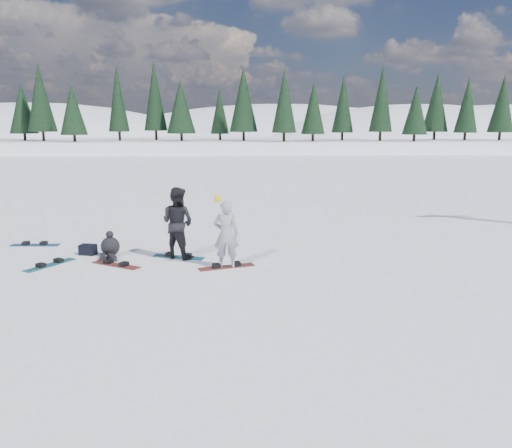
{
  "coord_description": "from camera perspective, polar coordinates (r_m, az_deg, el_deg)",
  "views": [
    {
      "loc": [
        0.51,
        -13.71,
        3.74
      ],
      "look_at": [
        1.08,
        -0.57,
        1.1
      ],
      "focal_mm": 35.0,
      "sensor_mm": 36.0,
      "label": 1
    }
  ],
  "objects": [
    {
      "name": "ground",
      "position": [
        14.22,
        -4.48,
        -3.93
      ],
      "size": [
        420.0,
        420.0,
        0.0
      ],
      "primitive_type": "plane",
      "color": "white",
      "rests_on": "ground"
    },
    {
      "name": "alpine_backdrop",
      "position": [
        204.03,
        -5.98,
        6.33
      ],
      "size": [
        412.5,
        227.0,
        53.2
      ],
      "color": "white",
      "rests_on": "ground"
    },
    {
      "name": "snowboarder_woman",
      "position": [
        13.08,
        -3.44,
        -1.14
      ],
      "size": [
        0.67,
        0.46,
        1.96
      ],
      "rotation": [
        0.0,
        0.0,
        3.1
      ],
      "color": "#9E9EA3",
      "rests_on": "ground"
    },
    {
      "name": "snowboarder_man",
      "position": [
        14.2,
        -8.95,
        0.14
      ],
      "size": [
        1.24,
        1.16,
        2.03
      ],
      "primitive_type": "imported",
      "rotation": [
        0.0,
        0.0,
        2.62
      ],
      "color": "black",
      "rests_on": "ground"
    },
    {
      "name": "seated_rider",
      "position": [
        14.89,
        -16.36,
        -2.53
      ],
      "size": [
        0.66,
        0.96,
        0.75
      ],
      "rotation": [
        0.0,
        0.0,
        0.36
      ],
      "color": "black",
      "rests_on": "ground"
    },
    {
      "name": "gear_bag",
      "position": [
        15.33,
        -18.65,
        -2.8
      ],
      "size": [
        0.51,
        0.4,
        0.3
      ],
      "primitive_type": "cube",
      "rotation": [
        0.0,
        0.0,
        -0.25
      ],
      "color": "black",
      "rests_on": "ground"
    },
    {
      "name": "snowboard_woman",
      "position": [
        13.31,
        -3.38,
        -4.93
      ],
      "size": [
        1.51,
        0.72,
        0.03
      ],
      "primitive_type": "cube",
      "rotation": [
        0.0,
        0.0,
        0.31
      ],
      "color": "maroon",
      "rests_on": "ground"
    },
    {
      "name": "snowboard_man",
      "position": [
        14.43,
        -8.83,
        -3.75
      ],
      "size": [
        1.51,
        0.72,
        0.03
      ],
      "primitive_type": "cube",
      "rotation": [
        0.0,
        0.0,
        -0.31
      ],
      "color": "#16657B",
      "rests_on": "ground"
    },
    {
      "name": "snowboard_loose_a",
      "position": [
        14.57,
        -22.48,
        -4.35
      ],
      "size": [
        1.03,
        1.42,
        0.03
      ],
      "primitive_type": "cube",
      "rotation": [
        0.0,
        0.0,
        1.01
      ],
      "color": "#197889",
      "rests_on": "ground"
    },
    {
      "name": "snowboard_loose_b",
      "position": [
        13.99,
        -15.69,
        -4.53
      ],
      "size": [
        1.44,
        1.0,
        0.03
      ],
      "primitive_type": "cube",
      "rotation": [
        0.0,
        0.0,
        -0.53
      ],
      "color": "maroon",
      "rests_on": "ground"
    },
    {
      "name": "snowboard_loose_c",
      "position": [
        17.11,
        -23.95,
        -2.22
      ],
      "size": [
        1.51,
        0.35,
        0.03
      ],
      "primitive_type": "cube",
      "rotation": [
        0.0,
        0.0,
        -0.04
      ],
      "color": "#1B5495",
      "rests_on": "ground"
    }
  ]
}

